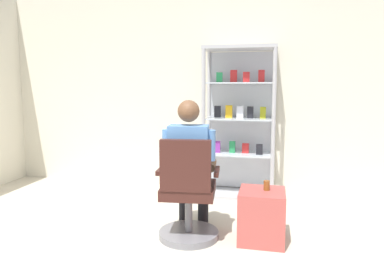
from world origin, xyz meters
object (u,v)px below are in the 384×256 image
office_chair (188,198)px  seated_shopkeeper (190,161)px  display_cabinet_main (240,121)px  storage_crate (262,216)px  tea_glass (267,185)px

office_chair → seated_shopkeeper: bearing=96.0°
display_cabinet_main → office_chair: (-0.32, -1.51, -0.57)m
seated_shopkeeper → storage_crate: 0.83m
storage_crate → tea_glass: 0.28m
tea_glass → storage_crate: bearing=-141.7°
seated_shopkeeper → tea_glass: (0.72, 0.00, -0.20)m
display_cabinet_main → storage_crate: bearing=-76.1°
seated_shopkeeper → storage_crate: (0.68, -0.03, -0.48)m
storage_crate → tea_glass: (0.04, 0.03, 0.28)m
office_chair → seated_shopkeeper: 0.36m
display_cabinet_main → seated_shopkeeper: display_cabinet_main is taller
display_cabinet_main → seated_shopkeeper: bearing=-104.0°
office_chair → tea_glass: bearing=13.1°
display_cabinet_main → office_chair: 1.65m
display_cabinet_main → office_chair: display_cabinet_main is taller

